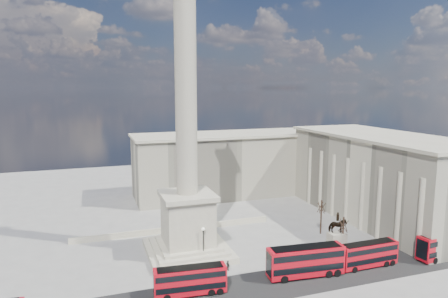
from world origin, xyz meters
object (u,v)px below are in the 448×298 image
at_px(nelsons_column, 187,181).
at_px(pedestrian_walking, 307,253).
at_px(red_bus_d, 445,244).
at_px(victorian_lamp, 203,242).
at_px(red_bus_b, 306,261).
at_px(pedestrian_crossing, 228,265).
at_px(red_bus_c, 368,254).
at_px(equestrian_statue, 337,240).
at_px(red_bus_a, 191,280).
at_px(pedestrian_standing, 320,260).

relative_size(nelsons_column, pedestrian_walking, 27.47).
bearing_deg(red_bus_d, nelsons_column, 152.71).
distance_m(nelsons_column, victorian_lamp, 10.51).
distance_m(nelsons_column, red_bus_b, 23.20).
distance_m(pedestrian_walking, pedestrian_crossing, 14.21).
relative_size(red_bus_b, red_bus_c, 1.19).
bearing_deg(nelsons_column, red_bus_d, -21.26).
distance_m(equestrian_statue, pedestrian_crossing, 19.78).
xyz_separation_m(red_bus_a, victorian_lamp, (4.56, 9.49, 1.40)).
bearing_deg(pedestrian_crossing, equestrian_statue, -105.31).
relative_size(victorian_lamp, pedestrian_crossing, 3.67).
bearing_deg(nelsons_column, red_bus_a, -102.32).
bearing_deg(victorian_lamp, pedestrian_crossing, -55.28).
bearing_deg(nelsons_column, pedestrian_crossing, -63.14).
height_order(red_bus_b, pedestrian_walking, red_bus_b).
xyz_separation_m(red_bus_c, pedestrian_crossing, (-21.82, 6.08, -1.32)).
bearing_deg(red_bus_b, pedestrian_crossing, 156.44).
bearing_deg(pedestrian_walking, red_bus_a, -175.40).
distance_m(red_bus_b, pedestrian_standing, 5.57).
bearing_deg(red_bus_a, victorian_lamp, 69.69).
relative_size(red_bus_d, pedestrian_crossing, 6.76).
distance_m(red_bus_c, pedestrian_walking, 9.83).
bearing_deg(equestrian_statue, pedestrian_crossing, 178.61).
height_order(red_bus_c, red_bus_d, red_bus_d).
bearing_deg(red_bus_a, pedestrian_crossing, 41.24).
xyz_separation_m(nelsons_column, pedestrian_walking, (18.58, -8.59, -12.01)).
distance_m(red_bus_b, red_bus_d, 25.92).
bearing_deg(red_bus_a, nelsons_column, 83.03).
relative_size(nelsons_column, equestrian_statue, 6.52).
relative_size(victorian_lamp, equestrian_statue, 0.79).
xyz_separation_m(red_bus_b, equestrian_statue, (9.12, 5.31, 0.10)).
xyz_separation_m(red_bus_b, red_bus_c, (11.24, -0.30, -0.38)).
relative_size(red_bus_a, red_bus_b, 0.85).
bearing_deg(red_bus_b, red_bus_c, 3.59).
height_order(red_bus_a, victorian_lamp, victorian_lamp).
distance_m(red_bus_a, equestrian_statue, 27.55).
distance_m(equestrian_statue, pedestrian_walking, 5.76).
bearing_deg(pedestrian_crossing, red_bus_b, -132.60).
bearing_deg(victorian_lamp, pedestrian_walking, -13.51).
bearing_deg(pedestrian_standing, red_bus_a, -23.53).
xyz_separation_m(pedestrian_walking, pedestrian_standing, (0.80, -2.91, -0.09)).
bearing_deg(equestrian_statue, red_bus_a, -169.78).
xyz_separation_m(nelsons_column, red_bus_d, (40.82, -15.88, -10.61)).
relative_size(red_bus_c, red_bus_d, 0.91).
relative_size(equestrian_statue, pedestrian_walking, 4.21).
relative_size(red_bus_b, victorian_lamp, 2.01).
bearing_deg(pedestrian_crossing, victorian_lamp, 20.80).
bearing_deg(red_bus_d, victorian_lamp, 157.81).
height_order(equestrian_statue, pedestrian_standing, equestrian_statue).
distance_m(red_bus_d, victorian_lamp, 40.95).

